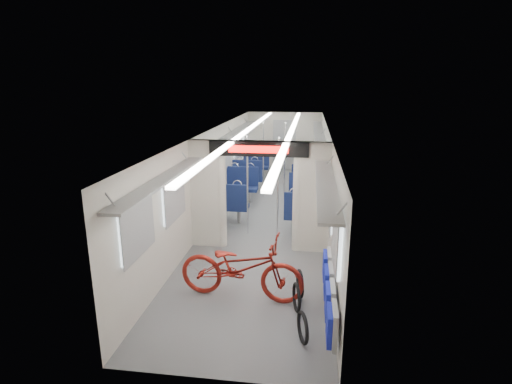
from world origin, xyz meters
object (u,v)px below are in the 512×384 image
at_px(bike_hoop_b, 296,299).
at_px(stanchion_near_right, 278,189).
at_px(bike_hoop_c, 300,285).
at_px(seat_bay_near_left, 236,191).
at_px(flip_bench, 329,291).
at_px(bike_hoop_a, 303,329).
at_px(seat_bay_far_left, 252,168).
at_px(stanchion_far_left, 263,160).
at_px(stanchion_near_left, 248,186).
at_px(bicycle, 241,267).
at_px(stanchion_far_right, 285,161).
at_px(seat_bay_far_right, 306,172).
at_px(seat_bay_near_right, 305,199).

distance_m(bike_hoop_b, stanchion_near_right, 3.18).
distance_m(bike_hoop_b, bike_hoop_c, 0.44).
bearing_deg(seat_bay_near_left, flip_bench, -66.05).
distance_m(bike_hoop_c, stanchion_near_right, 2.78).
distance_m(flip_bench, bike_hoop_a, 0.65).
relative_size(bike_hoop_c, seat_bay_near_left, 0.21).
xyz_separation_m(seat_bay_far_left, stanchion_far_left, (0.57, -1.61, 0.58)).
xyz_separation_m(stanchion_near_left, stanchion_near_right, (0.71, -0.17, 0.00)).
relative_size(bicycle, stanchion_near_left, 0.90).
distance_m(stanchion_far_left, stanchion_far_right, 0.64).
bearing_deg(stanchion_far_right, stanchion_far_left, -175.54).
bearing_deg(seat_bay_far_right, bike_hoop_c, -90.05).
relative_size(bicycle, bike_hoop_c, 4.31).
bearing_deg(bike_hoop_c, flip_bench, -62.34).
relative_size(seat_bay_near_right, seat_bay_far_left, 0.94).
height_order(bike_hoop_a, stanchion_near_right, stanchion_near_right).
bearing_deg(flip_bench, bike_hoop_a, -131.73).
distance_m(seat_bay_near_left, stanchion_far_right, 2.03).
distance_m(bike_hoop_b, seat_bay_far_left, 8.08).
distance_m(stanchion_near_left, stanchion_far_right, 3.21).
distance_m(flip_bench, bike_hoop_b, 0.70).
relative_size(bike_hoop_c, seat_bay_far_left, 0.21).
bearing_deg(seat_bay_far_left, seat_bay_near_right, -62.44).
distance_m(seat_bay_near_right, seat_bay_far_right, 3.32).
height_order(seat_bay_near_right, stanchion_near_left, stanchion_near_left).
relative_size(bicycle, seat_bay_near_left, 0.92).
height_order(seat_bay_near_left, seat_bay_far_left, seat_bay_far_left).
height_order(seat_bay_near_right, seat_bay_far_right, seat_bay_near_right).
distance_m(bicycle, flip_bench, 1.53).
height_order(seat_bay_far_left, stanchion_near_left, stanchion_near_left).
height_order(bike_hoop_b, stanchion_near_left, stanchion_near_left).
distance_m(seat_bay_near_left, stanchion_near_right, 2.28).
xyz_separation_m(bicycle, bike_hoop_a, (1.03, -1.06, -0.34)).
relative_size(bike_hoop_c, stanchion_near_left, 0.21).
distance_m(seat_bay_far_left, stanchion_far_right, 2.06).
relative_size(bike_hoop_b, seat_bay_far_right, 0.23).
bearing_deg(seat_bay_far_left, seat_bay_far_right, -7.89).
xyz_separation_m(bicycle, seat_bay_far_left, (-0.91, 7.58, 0.03)).
bearing_deg(stanchion_far_left, seat_bay_near_left, -111.21).
height_order(bicycle, bike_hoop_b, bicycle).
distance_m(flip_bench, stanchion_near_right, 3.55).
xyz_separation_m(bike_hoop_a, bike_hoop_b, (-0.11, 0.77, 0.01)).
height_order(bike_hoop_c, seat_bay_near_right, seat_bay_near_right).
bearing_deg(bike_hoop_b, stanchion_far_right, 95.55).
xyz_separation_m(flip_bench, bike_hoop_c, (-0.42, 0.81, -0.37)).
relative_size(seat_bay_far_right, stanchion_near_left, 0.90).
xyz_separation_m(bike_hoop_c, seat_bay_near_left, (-1.86, 4.34, 0.35)).
xyz_separation_m(bike_hoop_a, seat_bay_far_right, (-0.07, 8.37, 0.34)).
relative_size(seat_bay_near_right, stanchion_near_left, 0.94).
bearing_deg(seat_bay_near_right, stanchion_near_left, -139.16).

